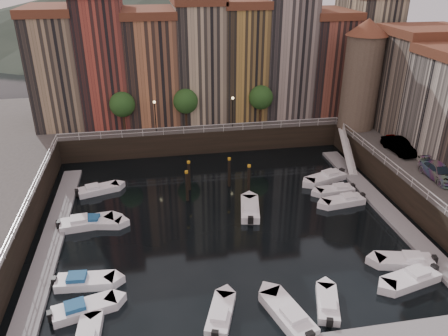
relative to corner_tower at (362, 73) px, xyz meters
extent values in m
plane|color=black|center=(-20.00, -14.50, -10.19)|extent=(200.00, 200.00, 0.00)
cube|color=black|center=(-20.00, 11.50, -8.69)|extent=(80.00, 20.00, 3.00)
cube|color=gray|center=(-36.20, -15.50, -10.02)|extent=(2.00, 28.00, 0.35)
cube|color=gray|center=(-3.80, -15.50, -10.02)|extent=(2.00, 28.00, 0.35)
cone|color=#2D382D|center=(-50.00, 95.50, -3.19)|extent=(80.00, 80.00, 14.00)
cone|color=#2D382D|center=(-15.00, 95.50, -1.19)|extent=(100.00, 100.00, 18.00)
cone|color=#2D382D|center=(20.00, 95.50, -4.19)|extent=(70.00, 70.00, 12.00)
cube|color=#9B8263|center=(-38.00, 9.00, -0.19)|extent=(6.00, 10.00, 14.00)
cube|color=brown|center=(-38.00, 9.00, 7.31)|extent=(6.30, 10.30, 1.00)
cube|color=#A14032|center=(-32.10, 9.00, 0.81)|extent=(5.80, 10.00, 16.00)
cube|color=#B16F48|center=(-25.95, 9.00, -0.44)|extent=(6.50, 10.00, 13.50)
cube|color=brown|center=(-25.95, 9.00, 6.81)|extent=(6.80, 10.30, 1.00)
cube|color=tan|center=(-19.60, 9.00, 0.31)|extent=(6.20, 10.00, 15.00)
cube|color=#AF8740|center=(-13.70, 9.00, 0.06)|extent=(5.60, 10.00, 14.50)
cube|color=brown|center=(-13.70, 9.00, 7.81)|extent=(5.90, 10.30, 1.00)
cube|color=#A6958B|center=(-7.70, 9.00, 1.06)|extent=(6.40, 10.00, 16.50)
cube|color=brown|center=(-1.50, 9.00, -0.69)|extent=(6.00, 10.00, 13.00)
cube|color=brown|center=(-1.50, 9.00, 6.31)|extent=(6.30, 10.30, 1.00)
cube|color=tan|center=(4.45, 9.00, 0.56)|extent=(5.90, 10.00, 15.50)
cube|color=#796C5C|center=(6.50, -2.50, -1.19)|extent=(9.00, 8.00, 12.00)
cube|color=brown|center=(6.50, -2.50, 5.31)|extent=(9.30, 8.30, 1.00)
cylinder|color=#6B5B4C|center=(0.00, 0.00, -1.19)|extent=(4.60, 4.60, 12.00)
cone|color=brown|center=(0.00, 0.00, 5.61)|extent=(5.20, 5.20, 2.00)
cylinder|color=black|center=(-30.00, 3.70, -5.99)|extent=(0.30, 0.30, 2.40)
sphere|color=#1E4719|center=(-30.00, 3.70, -3.59)|extent=(3.20, 3.20, 3.20)
cylinder|color=black|center=(-22.00, 3.70, -5.99)|extent=(0.30, 0.30, 2.40)
sphere|color=#1E4719|center=(-22.00, 3.70, -3.59)|extent=(3.20, 3.20, 3.20)
cylinder|color=black|center=(-12.00, 3.70, -5.99)|extent=(0.30, 0.30, 2.40)
sphere|color=#1E4719|center=(-12.00, 3.70, -3.59)|extent=(3.20, 3.20, 3.20)
cylinder|color=black|center=(-26.00, 2.70, -5.19)|extent=(0.12, 0.12, 4.00)
sphere|color=#FFD88C|center=(-26.00, 2.70, -3.19)|extent=(0.36, 0.36, 0.36)
cylinder|color=black|center=(-16.00, 2.70, -5.19)|extent=(0.12, 0.12, 4.00)
sphere|color=#FFD88C|center=(-16.00, 2.70, -3.19)|extent=(0.36, 0.36, 0.36)
cube|color=white|center=(-20.00, 1.50, -6.24)|extent=(36.00, 0.08, 0.08)
cube|color=white|center=(-20.00, 1.50, -6.69)|extent=(36.00, 0.06, 0.06)
cube|color=white|center=(-2.00, -15.50, -6.24)|extent=(0.08, 34.00, 0.08)
cube|color=white|center=(-2.00, -15.50, -6.69)|extent=(0.06, 34.00, 0.06)
cube|color=white|center=(-38.00, -15.50, -6.24)|extent=(0.08, 34.00, 0.08)
cube|color=white|center=(-38.00, -15.50, -6.69)|extent=(0.06, 34.00, 0.06)
cube|color=white|center=(-2.90, -4.50, -8.44)|extent=(2.78, 8.26, 2.81)
cube|color=white|center=(-2.90, -4.50, -7.94)|extent=(1.93, 8.32, 3.65)
cylinder|color=black|center=(-23.38, -10.43, -8.69)|extent=(0.32, 0.32, 3.60)
cylinder|color=#C48817|center=(-23.38, -10.43, -6.84)|extent=(0.36, 0.36, 0.25)
cylinder|color=black|center=(-22.93, -8.08, -8.69)|extent=(0.32, 0.32, 3.60)
cylinder|color=#C48817|center=(-22.93, -8.08, -6.84)|extent=(0.36, 0.36, 0.25)
cylinder|color=black|center=(-16.70, -10.11, -8.69)|extent=(0.32, 0.32, 3.60)
cylinder|color=#C48817|center=(-16.70, -10.11, -6.84)|extent=(0.36, 0.36, 0.25)
cylinder|color=black|center=(-18.44, -7.97, -8.69)|extent=(0.32, 0.32, 3.60)
cylinder|color=#C48817|center=(-18.44, -7.97, -6.84)|extent=(0.36, 0.36, 0.25)
cube|color=white|center=(-32.31, -25.39, -9.89)|extent=(4.71, 2.77, 0.75)
cube|color=navy|center=(-32.89, -25.54, -9.44)|extent=(1.67, 1.52, 0.50)
cube|color=black|center=(-34.54, -25.97, -9.64)|extent=(0.47, 0.58, 0.70)
cube|color=white|center=(-32.56, -22.36, -9.89)|extent=(4.56, 2.05, 0.76)
cube|color=navy|center=(-33.16, -22.32, -9.44)|extent=(1.50, 1.32, 0.50)
cube|color=black|center=(-34.88, -22.18, -9.64)|extent=(0.39, 0.53, 0.71)
cube|color=white|center=(-33.30, -13.71, -9.86)|extent=(5.10, 2.45, 0.84)
cube|color=white|center=(-33.97, -13.79, -9.36)|extent=(1.71, 1.51, 0.56)
cube|color=black|center=(-35.85, -14.00, -9.58)|extent=(0.45, 0.60, 0.78)
cube|color=white|center=(-32.27, -13.76, -9.90)|extent=(4.59, 2.44, 0.74)
cube|color=navy|center=(-32.85, -13.65, -9.45)|extent=(1.58, 1.42, 0.49)
cube|color=black|center=(-34.51, -13.35, -9.65)|extent=(0.43, 0.55, 0.69)
cube|color=white|center=(-32.82, -6.93, -9.90)|extent=(4.63, 2.88, 0.74)
cube|color=white|center=(-33.38, -7.11, -9.46)|extent=(1.66, 1.53, 0.49)
cube|color=black|center=(-34.98, -7.60, -9.65)|extent=(0.47, 0.57, 0.69)
cube|color=white|center=(-7.42, -26.54, -9.87)|extent=(4.99, 2.86, 0.80)
cube|color=white|center=(-6.80, -26.39, -9.39)|extent=(1.75, 1.59, 0.53)
cube|color=black|center=(-5.04, -25.97, -9.61)|extent=(0.49, 0.61, 0.75)
cube|color=white|center=(-6.67, -24.35, -9.88)|extent=(4.89, 2.78, 0.79)
cube|color=white|center=(-6.05, -24.49, -9.41)|extent=(1.71, 1.56, 0.52)
cube|color=black|center=(-4.32, -24.90, -9.62)|extent=(0.48, 0.59, 0.73)
cube|color=white|center=(-7.48, -14.00, -9.90)|extent=(4.55, 2.23, 0.75)
cube|color=white|center=(-6.89, -13.93, -9.45)|extent=(1.53, 1.36, 0.50)
cube|color=black|center=(-5.21, -13.71, -9.65)|extent=(0.41, 0.54, 0.70)
cube|color=white|center=(-7.36, -11.57, -9.92)|extent=(4.17, 1.85, 0.69)
cube|color=white|center=(-6.80, -11.54, -9.50)|extent=(1.37, 1.20, 0.46)
cube|color=black|center=(-5.24, -11.43, -9.69)|extent=(0.35, 0.48, 0.65)
cube|color=white|center=(-7.34, -8.70, -9.87)|extent=(5.15, 3.37, 0.82)
cube|color=white|center=(-6.72, -8.48, -9.37)|extent=(1.88, 1.75, 0.55)
cube|color=black|center=(-4.97, -7.85, -9.59)|extent=(0.54, 0.64, 0.76)
cube|color=white|center=(-22.72, -27.58, -9.91)|extent=(2.88, 4.39, 0.70)
cube|color=white|center=(-22.91, -28.10, -9.50)|extent=(1.49, 1.61, 0.47)
cube|color=black|center=(-23.44, -29.59, -9.68)|extent=(0.55, 0.46, 0.65)
cube|color=white|center=(-18.06, -28.48, -9.86)|extent=(3.21, 5.27, 0.84)
cube|color=white|center=(-17.87, -29.13, -9.35)|extent=(1.73, 1.88, 0.56)
cube|color=white|center=(-14.85, -27.90, -9.93)|extent=(2.67, 4.21, 0.67)
cube|color=white|center=(-15.02, -28.41, -9.52)|extent=(1.41, 1.52, 0.45)
cube|color=black|center=(-15.49, -29.85, -9.70)|extent=(0.52, 0.44, 0.62)
imported|color=gray|center=(1.46, -8.34, -6.43)|extent=(2.05, 4.57, 1.53)
imported|color=gray|center=(1.09, -8.92, -6.40)|extent=(2.12, 4.97, 1.59)
imported|color=gray|center=(1.53, -15.78, -6.44)|extent=(2.18, 5.21, 1.50)
cube|color=white|center=(-17.42, -13.88, -9.88)|extent=(2.71, 4.94, 0.80)
cube|color=white|center=(-17.54, -14.51, -9.40)|extent=(1.55, 1.71, 0.53)
cube|color=black|center=(-17.91, -16.27, -9.61)|extent=(0.59, 0.47, 0.74)
camera|label=1|loc=(-26.57, -50.75, 12.79)|focal=35.00mm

